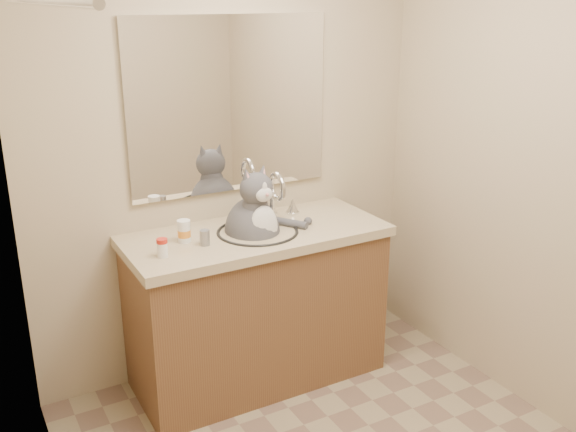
% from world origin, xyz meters
% --- Properties ---
extents(room, '(2.22, 2.52, 2.42)m').
position_xyz_m(room, '(0.00, 0.00, 1.20)').
color(room, gray).
rests_on(room, ground).
extents(vanity, '(1.34, 0.59, 1.12)m').
position_xyz_m(vanity, '(0.00, 0.96, 0.44)').
color(vanity, brown).
rests_on(vanity, ground).
extents(mirror, '(1.10, 0.02, 0.90)m').
position_xyz_m(mirror, '(0.00, 1.24, 1.45)').
color(mirror, white).
rests_on(mirror, room).
extents(shower_curtain, '(0.02, 1.30, 1.93)m').
position_xyz_m(shower_curtain, '(-1.05, 0.10, 1.03)').
color(shower_curtain, beige).
rests_on(shower_curtain, ground).
extents(cat, '(0.43, 0.34, 0.56)m').
position_xyz_m(cat, '(-0.01, 0.96, 0.87)').
color(cat, '#4D4D52').
rests_on(cat, vanity).
extents(pill_bottle_redcap, '(0.06, 0.06, 0.09)m').
position_xyz_m(pill_bottle_redcap, '(-0.52, 0.87, 0.89)').
color(pill_bottle_redcap, white).
rests_on(pill_bottle_redcap, vanity).
extents(pill_bottle_orange, '(0.09, 0.09, 0.11)m').
position_xyz_m(pill_bottle_orange, '(-0.37, 1.00, 0.90)').
color(pill_bottle_orange, white).
rests_on(pill_bottle_orange, vanity).
extents(grey_canister, '(0.05, 0.05, 0.08)m').
position_xyz_m(grey_canister, '(-0.30, 0.91, 0.89)').
color(grey_canister, gray).
rests_on(grey_canister, vanity).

